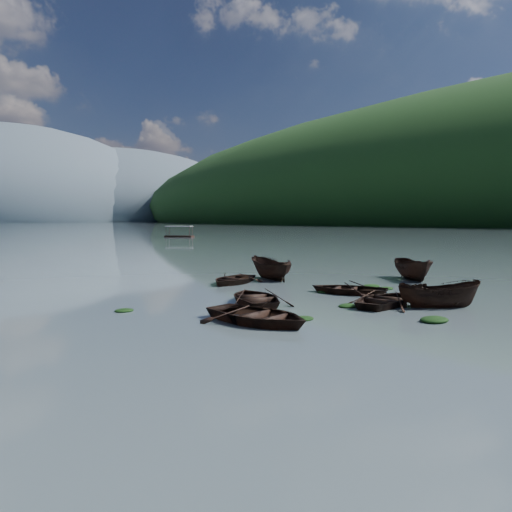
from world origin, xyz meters
TOP-DOWN VIEW (x-y plane):
  - ground_plane at (0.00, 0.00)m, footprint 2400.00×2400.00m
  - haze_mtn_c at (140.00, 900.00)m, footprint 520.00×520.00m
  - haze_mtn_d at (320.00, 900.00)m, footprint 520.00×520.00m
  - rowboat_0 at (-6.43, 3.08)m, footprint 4.48×5.62m
  - rowboat_1 at (-3.63, 7.10)m, footprint 4.78×5.53m
  - rowboat_2 at (2.92, 0.74)m, footprint 4.21×3.60m
  - rowboat_3 at (2.80, 6.66)m, footprint 4.93×5.41m
  - rowboat_4 at (1.36, 2.78)m, footprint 5.25×4.42m
  - rowboat_5 at (11.31, 8.42)m, footprint 3.89×4.95m
  - rowboat_7 at (-0.15, 14.46)m, footprint 5.48×4.97m
  - rowboat_8 at (3.26, 14.73)m, footprint 2.48×4.91m
  - weed_clump_0 at (-4.43, 2.46)m, footprint 0.97×0.79m
  - weed_clump_1 at (-0.57, 3.51)m, footprint 1.01×0.81m
  - weed_clump_2 at (-0.23, -1.15)m, footprint 1.32×1.06m
  - weed_clump_3 at (1.82, 7.71)m, footprint 0.81×0.69m
  - weed_clump_4 at (5.93, 6.47)m, footprint 1.04×0.82m
  - weed_clump_5 at (-9.96, 8.93)m, footprint 0.92×0.74m
  - weed_clump_6 at (-3.86, 7.67)m, footprint 0.87×0.72m
  - weed_clump_7 at (5.92, 7.61)m, footprint 1.21×0.96m
  - pontoon_right at (36.80, 93.43)m, footprint 6.65×6.75m

SIDE VIEW (x-z plane):
  - ground_plane at x=0.00m, z-range 0.00..0.00m
  - haze_mtn_c at x=140.00m, z-range -130.00..130.00m
  - haze_mtn_d at x=320.00m, z-range -110.00..110.00m
  - rowboat_0 at x=-6.43m, z-range -0.52..0.52m
  - rowboat_1 at x=-3.63m, z-range -0.48..0.48m
  - rowboat_2 at x=2.92m, z-range -0.79..0.79m
  - rowboat_3 at x=2.80m, z-range -0.46..0.46m
  - rowboat_4 at x=1.36m, z-range -0.46..0.46m
  - rowboat_5 at x=11.31m, z-range -0.91..0.91m
  - rowboat_7 at x=-0.15m, z-range -0.46..0.46m
  - rowboat_8 at x=3.26m, z-range -0.91..0.91m
  - weed_clump_0 at x=-4.43m, z-range -0.11..0.11m
  - weed_clump_1 at x=-0.57m, z-range -0.11..0.11m
  - weed_clump_2 at x=-0.23m, z-range -0.14..0.14m
  - weed_clump_3 at x=1.82m, z-range -0.09..0.09m
  - weed_clump_4 at x=5.93m, z-range -0.11..0.11m
  - weed_clump_5 at x=-9.96m, z-range -0.10..0.10m
  - weed_clump_6 at x=-3.86m, z-range -0.09..0.09m
  - weed_clump_7 at x=5.92m, z-range -0.13..0.13m
  - pontoon_right at x=36.80m, z-range -1.28..1.28m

